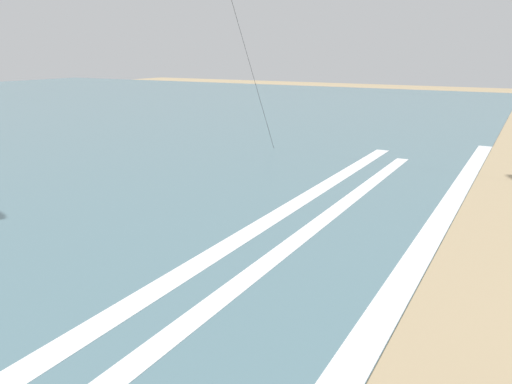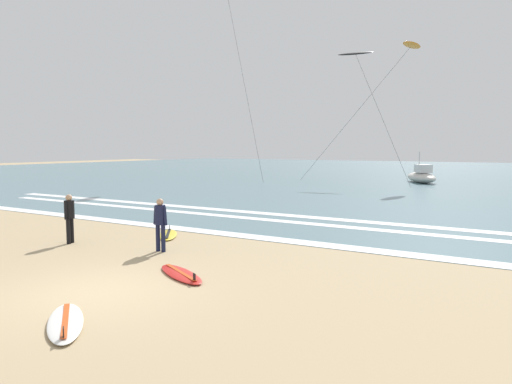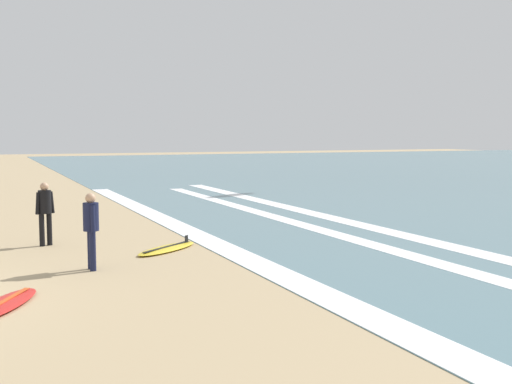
# 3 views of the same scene
# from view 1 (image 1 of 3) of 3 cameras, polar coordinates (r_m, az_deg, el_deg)

# --- Properties ---
(wave_foam_shoreline) EXTENTS (44.19, 0.77, 0.01)m
(wave_foam_shoreline) POSITION_cam_1_polar(r_m,az_deg,el_deg) (13.01, 16.05, -10.75)
(wave_foam_shoreline) COLOR white
(wave_foam_shoreline) RESTS_ON ocean_surface
(wave_foam_mid_break) EXTENTS (36.64, 0.63, 0.01)m
(wave_foam_mid_break) POSITION_cam_1_polar(r_m,az_deg,el_deg) (12.13, -4.17, -12.16)
(wave_foam_mid_break) COLOR white
(wave_foam_mid_break) RESTS_ON ocean_surface
(wave_foam_outer_break) EXTENTS (40.40, 0.74, 0.01)m
(wave_foam_outer_break) POSITION_cam_1_polar(r_m,az_deg,el_deg) (13.05, -10.14, -10.24)
(wave_foam_outer_break) COLOR white
(wave_foam_outer_break) RESTS_ON ocean_surface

